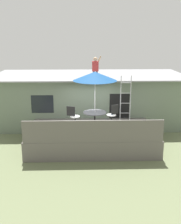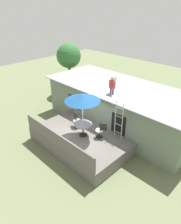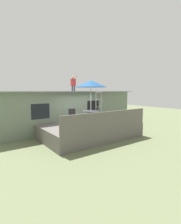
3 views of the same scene
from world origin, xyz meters
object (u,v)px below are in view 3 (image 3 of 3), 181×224
Objects in this scene: person_figure at (73,82)px; patio_chair_right at (97,114)px; patio_umbrella at (91,84)px; patio_chair_left at (74,116)px; patio_table at (91,114)px; step_ladder at (99,103)px.

person_figure is 2.80m from patio_chair_right.
person_figure reaches higher than patio_umbrella.
patio_chair_left is 1.00× the size of patio_chair_right.
patio_table is 1.13× the size of patio_chair_right.
patio_umbrella is 2.31m from step_ladder.
patio_chair_right is (1.81, 0.20, 0.00)m from patio_chair_left.
step_ladder reaches higher than patio_chair_right.
patio_chair_right is at bearing -67.25° from person_figure.
patio_umbrella is 2.15m from patio_chair_left.
patio_chair_right is at bearing 32.07° from patio_table.
patio_table is at bearing 0.00° from patio_chair_left.
step_ladder is at bearing -168.18° from patio_chair_right.
step_ladder is 2.39× the size of patio_chair_left.
person_figure is 1.21× the size of patio_chair_right.
patio_umbrella reaches higher than patio_table.
step_ladder is at bearing 37.81° from patio_umbrella.
person_figure is at bearing 79.64° from patio_chair_left.
patio_table is at bearing 0.00° from patio_chair_right.
patio_umbrella is 2.76× the size of patio_chair_left.
step_ladder reaches higher than patio_table.
patio_chair_left is at bearing 160.90° from patio_table.
patio_umbrella reaches higher than patio_chair_left.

